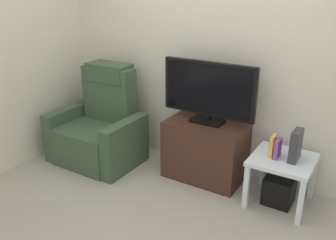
% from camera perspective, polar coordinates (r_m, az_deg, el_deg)
% --- Properties ---
extents(ground_plane, '(6.40, 6.40, 0.00)m').
position_cam_1_polar(ground_plane, '(3.32, -1.56, -14.76)').
color(ground_plane, '#9E998E').
extents(wall_back, '(6.40, 0.06, 2.60)m').
position_cam_1_polar(wall_back, '(3.74, 7.96, 11.01)').
color(wall_back, beige).
rests_on(wall_back, ground).
extents(wall_side, '(0.06, 4.48, 2.60)m').
position_cam_1_polar(wall_side, '(4.09, -24.72, 10.20)').
color(wall_side, beige).
rests_on(wall_side, ground).
extents(tv_stand, '(0.80, 0.48, 0.61)m').
position_cam_1_polar(tv_stand, '(3.76, 5.89, -4.76)').
color(tv_stand, '#3D2319').
rests_on(tv_stand, ground).
extents(television, '(0.96, 0.20, 0.62)m').
position_cam_1_polar(television, '(3.55, 6.40, 4.56)').
color(television, black).
rests_on(television, tv_stand).
extents(recliner_armchair, '(0.98, 0.78, 1.08)m').
position_cam_1_polar(recliner_armchair, '(4.19, -10.73, -1.28)').
color(recliner_armchair, '#384C38').
rests_on(recliner_armchair, ground).
extents(side_table, '(0.54, 0.54, 0.46)m').
position_cam_1_polar(side_table, '(3.44, 17.58, -6.81)').
color(side_table, silver).
rests_on(side_table, ground).
extents(subwoofer_box, '(0.26, 0.26, 0.26)m').
position_cam_1_polar(subwoofer_box, '(3.57, 17.12, -10.50)').
color(subwoofer_box, black).
rests_on(subwoofer_box, ground).
extents(book_leftmost, '(0.03, 0.12, 0.20)m').
position_cam_1_polar(book_leftmost, '(3.37, 16.18, -3.96)').
color(book_leftmost, gold).
rests_on(book_leftmost, side_table).
extents(book_middle, '(0.04, 0.14, 0.18)m').
position_cam_1_polar(book_middle, '(3.37, 16.90, -4.31)').
color(book_middle, purple).
rests_on(book_middle, side_table).
extents(game_console, '(0.07, 0.20, 0.28)m').
position_cam_1_polar(game_console, '(3.34, 19.51, -3.82)').
color(game_console, '#333338').
rests_on(game_console, side_table).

